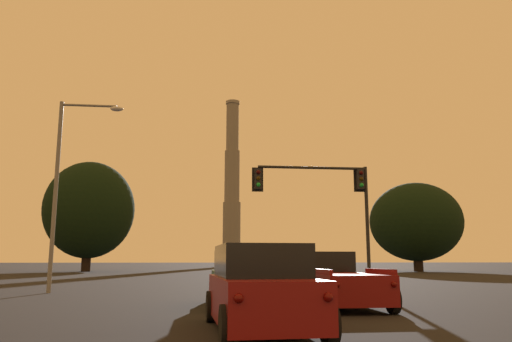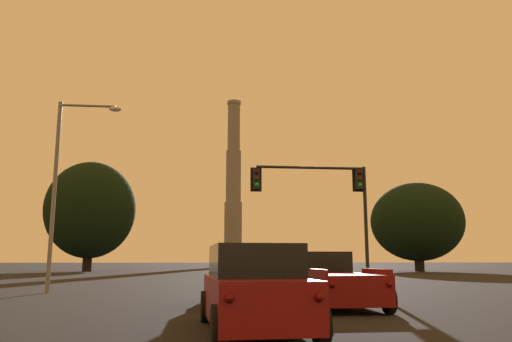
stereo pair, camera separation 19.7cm
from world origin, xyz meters
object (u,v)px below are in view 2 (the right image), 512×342
pickup_truck_right_lane_front (332,282)px  suv_center_lane_second (254,289)px  suv_center_lane_front (238,279)px  street_lamp (65,174)px  smokestack (233,200)px  traffic_light_overhead_right (328,194)px

pickup_truck_right_lane_front → suv_center_lane_second: bearing=-120.3°
suv_center_lane_second → pickup_truck_right_lane_front: size_ratio=0.90×
suv_center_lane_front → pickup_truck_right_lane_front: bearing=-6.0°
suv_center_lane_second → street_lamp: size_ratio=0.53×
street_lamp → smokestack: bearing=81.2°
traffic_light_overhead_right → street_lamp: (-13.13, 0.04, 0.79)m
traffic_light_overhead_right → suv_center_lane_front: bearing=-123.6°
traffic_light_overhead_right → smokestack: smokestack is taller
smokestack → pickup_truck_right_lane_front: bearing=-91.6°
suv_center_lane_front → smokestack: (5.85, 97.38, 14.35)m
traffic_light_overhead_right → street_lamp: size_ratio=0.68×
suv_center_lane_second → smokestack: (5.95, 103.40, 14.35)m
traffic_light_overhead_right → smokestack: bearing=89.6°
traffic_light_overhead_right → street_lamp: bearing=179.8°
traffic_light_overhead_right → suv_center_lane_second: bearing=-110.9°
suv_center_lane_front → street_lamp: 12.13m
suv_center_lane_front → traffic_light_overhead_right: bearing=56.3°
pickup_truck_right_lane_front → traffic_light_overhead_right: traffic_light_overhead_right is taller
suv_center_lane_second → pickup_truck_right_lane_front: bearing=57.8°
pickup_truck_right_lane_front → street_lamp: bearing=143.2°
suv_center_lane_second → suv_center_lane_front: size_ratio=1.01×
suv_center_lane_second → smokestack: bearing=84.1°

